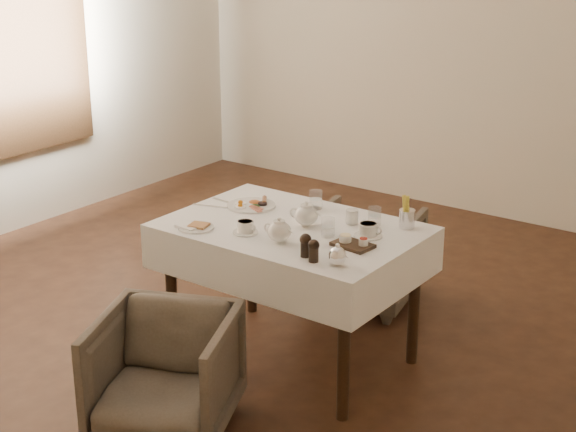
% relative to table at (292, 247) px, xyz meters
% --- Properties ---
extents(table, '(1.28, 0.88, 0.75)m').
position_rel_table_xyz_m(table, '(0.00, 0.00, 0.00)').
color(table, black).
rests_on(table, ground).
extents(armchair_near, '(0.80, 0.81, 0.57)m').
position_rel_table_xyz_m(armchair_near, '(-0.08, -0.88, -0.35)').
color(armchair_near, '#4B4237').
rests_on(armchair_near, ground).
extents(armchair_far, '(0.73, 0.74, 0.57)m').
position_rel_table_xyz_m(armchair_far, '(-0.08, 0.86, -0.35)').
color(armchair_far, '#4B4237').
rests_on(armchair_far, ground).
extents(breakfast_plate, '(0.26, 0.26, 0.03)m').
position_rel_table_xyz_m(breakfast_plate, '(-0.36, 0.13, 0.13)').
color(breakfast_plate, white).
rests_on(breakfast_plate, table).
extents(side_plate, '(0.18, 0.18, 0.02)m').
position_rel_table_xyz_m(side_plate, '(-0.38, -0.32, 0.12)').
color(side_plate, white).
rests_on(side_plate, table).
extents(teapot_centre, '(0.19, 0.16, 0.13)m').
position_rel_table_xyz_m(teapot_centre, '(0.06, 0.04, 0.18)').
color(teapot_centre, white).
rests_on(teapot_centre, table).
extents(teapot_front, '(0.17, 0.13, 0.13)m').
position_rel_table_xyz_m(teapot_front, '(0.08, -0.22, 0.18)').
color(teapot_front, white).
rests_on(teapot_front, table).
extents(creamer, '(0.07, 0.07, 0.07)m').
position_rel_table_xyz_m(creamer, '(0.23, 0.21, 0.16)').
color(creamer, white).
rests_on(creamer, table).
extents(teacup_near, '(0.13, 0.13, 0.06)m').
position_rel_table_xyz_m(teacup_near, '(-0.13, -0.22, 0.15)').
color(teacup_near, white).
rests_on(teacup_near, table).
extents(teacup_far, '(0.14, 0.14, 0.07)m').
position_rel_table_xyz_m(teacup_far, '(0.39, 0.09, 0.15)').
color(teacup_far, white).
rests_on(teacup_far, table).
extents(glass_left, '(0.07, 0.07, 0.10)m').
position_rel_table_xyz_m(glass_left, '(-0.06, 0.30, 0.17)').
color(glass_left, silver).
rests_on(glass_left, table).
extents(glass_mid, '(0.08, 0.08, 0.10)m').
position_rel_table_xyz_m(glass_mid, '(0.23, -0.02, 0.16)').
color(glass_mid, silver).
rests_on(glass_mid, table).
extents(glass_right, '(0.09, 0.09, 0.09)m').
position_rel_table_xyz_m(glass_right, '(0.33, 0.26, 0.16)').
color(glass_right, silver).
rests_on(glass_right, table).
extents(condiment_board, '(0.20, 0.15, 0.05)m').
position_rel_table_xyz_m(condiment_board, '(0.40, -0.06, 0.13)').
color(condiment_board, black).
rests_on(condiment_board, table).
extents(pepper_mill_left, '(0.06, 0.06, 0.11)m').
position_rel_table_xyz_m(pepper_mill_left, '(0.29, -0.30, 0.17)').
color(pepper_mill_left, black).
rests_on(pepper_mill_left, table).
extents(pepper_mill_right, '(0.07, 0.07, 0.11)m').
position_rel_table_xyz_m(pepper_mill_right, '(0.36, -0.33, 0.17)').
color(pepper_mill_right, black).
rests_on(pepper_mill_right, table).
extents(silver_pot, '(0.11, 0.09, 0.11)m').
position_rel_table_xyz_m(silver_pot, '(0.47, -0.30, 0.17)').
color(silver_pot, white).
rests_on(silver_pot, table).
extents(fries_cup, '(0.08, 0.08, 0.17)m').
position_rel_table_xyz_m(fries_cup, '(0.48, 0.32, 0.19)').
color(fries_cup, silver).
rests_on(fries_cup, table).
extents(cutlery_fork, '(0.21, 0.04, 0.00)m').
position_rel_table_xyz_m(cutlery_fork, '(-0.51, 0.10, 0.12)').
color(cutlery_fork, silver).
rests_on(cutlery_fork, table).
extents(cutlery_knife, '(0.20, 0.08, 0.00)m').
position_rel_table_xyz_m(cutlery_knife, '(-0.54, -0.01, 0.12)').
color(cutlery_knife, silver).
rests_on(cutlery_knife, table).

